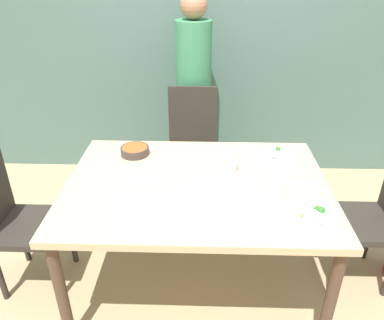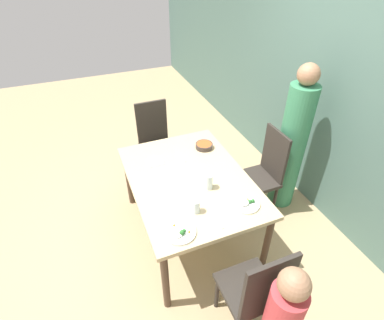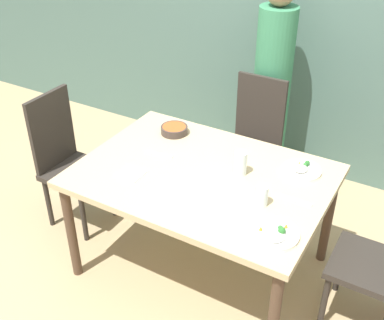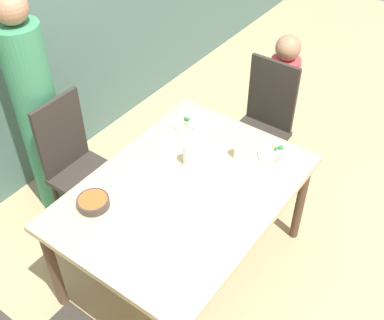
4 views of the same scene
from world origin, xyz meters
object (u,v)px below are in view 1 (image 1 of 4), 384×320
(person_adult, at_px, (193,104))
(plate_rice_adult, at_px, (277,156))
(bowl_curry, at_px, (135,150))
(glass_water_tall, at_px, (276,185))
(chair_child_spot, at_px, (377,211))
(chair_adult_spot, at_px, (192,148))

(person_adult, relative_size, plate_rice_adult, 7.10)
(bowl_curry, xyz_separation_m, glass_water_tall, (0.82, -0.43, 0.03))
(plate_rice_adult, bearing_deg, chair_child_spot, -21.59)
(plate_rice_adult, relative_size, glass_water_tall, 1.95)
(glass_water_tall, bearing_deg, plate_rice_adult, 79.13)
(chair_child_spot, bearing_deg, chair_adult_spot, -125.18)
(chair_adult_spot, relative_size, glass_water_tall, 8.34)
(person_adult, height_order, glass_water_tall, person_adult)
(chair_child_spot, xyz_separation_m, bowl_curry, (-1.48, 0.25, 0.25))
(plate_rice_adult, height_order, glass_water_tall, glass_water_tall)
(chair_child_spot, relative_size, bowl_curry, 5.49)
(chair_child_spot, xyz_separation_m, glass_water_tall, (-0.66, -0.18, 0.28))
(chair_adult_spot, height_order, glass_water_tall, chair_adult_spot)
(bowl_curry, relative_size, glass_water_tall, 1.52)
(chair_child_spot, bearing_deg, bowl_curry, -99.65)
(bowl_curry, bearing_deg, plate_rice_adult, -1.35)
(chair_adult_spot, distance_m, person_adult, 0.40)
(chair_adult_spot, xyz_separation_m, glass_water_tall, (0.47, -0.98, 0.28))
(person_adult, relative_size, bowl_curry, 9.13)
(plate_rice_adult, bearing_deg, bowl_curry, 178.65)
(bowl_curry, bearing_deg, chair_adult_spot, 57.37)
(glass_water_tall, bearing_deg, chair_child_spot, 15.36)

